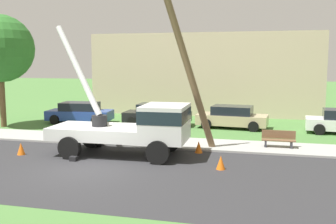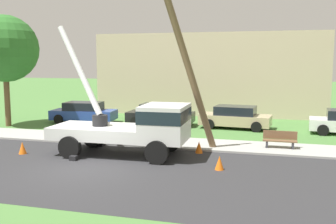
{
  "view_description": "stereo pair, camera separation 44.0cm",
  "coord_description": "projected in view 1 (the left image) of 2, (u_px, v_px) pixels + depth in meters",
  "views": [
    {
      "loc": [
        6.76,
        -13.92,
        4.28
      ],
      "look_at": [
        2.57,
        3.04,
        1.99
      ],
      "focal_mm": 42.0,
      "sensor_mm": 36.0,
      "label": 1
    },
    {
      "loc": [
        7.18,
        -13.8,
        4.28
      ],
      "look_at": [
        2.57,
        3.04,
        1.99
      ],
      "focal_mm": 42.0,
      "sensor_mm": 36.0,
      "label": 2
    }
  ],
  "objects": [
    {
      "name": "leaning_utility_pole",
      "position": [
        185.0,
        58.0,
        18.03
      ],
      "size": [
        3.01,
        2.49,
        8.59
      ],
      "color": "brown",
      "rests_on": "ground"
    },
    {
      "name": "ground_plane",
      "position": [
        163.0,
        123.0,
        27.11
      ],
      "size": [
        120.0,
        120.0,
        0.0
      ],
      "primitive_type": "plane",
      "color": "#477538"
    },
    {
      "name": "road_asphalt",
      "position": [
        87.0,
        169.0,
        15.56
      ],
      "size": [
        80.0,
        8.33,
        0.01
      ],
      "primitive_type": "cube",
      "color": "#2B2B2D",
      "rests_on": "ground"
    },
    {
      "name": "roadside_tree_far",
      "position": [
        0.0,
        49.0,
        24.93
      ],
      "size": [
        4.3,
        4.3,
        7.2
      ],
      "color": "brown",
      "rests_on": "ground"
    },
    {
      "name": "traffic_cone_behind",
      "position": [
        21.0,
        149.0,
        17.93
      ],
      "size": [
        0.36,
        0.36,
        0.56
      ],
      "primitive_type": "cone",
      "color": "orange",
      "rests_on": "ground"
    },
    {
      "name": "traffic_cone_curbside",
      "position": [
        199.0,
        147.0,
        18.3
      ],
      "size": [
        0.36,
        0.36,
        0.56
      ],
      "primitive_type": "cone",
      "color": "orange",
      "rests_on": "ground"
    },
    {
      "name": "lowrise_building_backdrop",
      "position": [
        207.0,
        74.0,
        32.79
      ],
      "size": [
        18.0,
        6.0,
        6.4
      ],
      "primitive_type": "cube",
      "color": "#C6B293",
      "rests_on": "ground"
    },
    {
      "name": "traffic_cone_ahead",
      "position": [
        221.0,
        163.0,
        15.5
      ],
      "size": [
        0.36,
        0.36,
        0.56
      ],
      "primitive_type": "cone",
      "color": "orange",
      "rests_on": "ground"
    },
    {
      "name": "sidewalk_strip",
      "position": [
        132.0,
        141.0,
        20.84
      ],
      "size": [
        80.0,
        2.65,
        0.1
      ],
      "primitive_type": "cube",
      "color": "#9E9E99",
      "rests_on": "ground"
    },
    {
      "name": "parked_sedan_black",
      "position": [
        157.0,
        114.0,
        26.17
      ],
      "size": [
        4.43,
        2.07,
        1.42
      ],
      "color": "black",
      "rests_on": "ground"
    },
    {
      "name": "parked_sedan_blue",
      "position": [
        80.0,
        113.0,
        27.1
      ],
      "size": [
        4.55,
        2.28,
        1.42
      ],
      "color": "#263F99",
      "rests_on": "ground"
    },
    {
      "name": "utility_truck",
      "position": [
        137.0,
        125.0,
        17.58
      ],
      "size": [
        6.82,
        3.21,
        5.98
      ],
      "color": "silver",
      "rests_on": "ground"
    },
    {
      "name": "park_bench",
      "position": [
        278.0,
        140.0,
        19.07
      ],
      "size": [
        1.6,
        0.45,
        0.9
      ],
      "color": "brown",
      "rests_on": "ground"
    },
    {
      "name": "parked_sedan_tan",
      "position": [
        232.0,
        117.0,
        24.96
      ],
      "size": [
        4.55,
        2.28,
        1.42
      ],
      "color": "tan",
      "rests_on": "ground"
    }
  ]
}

